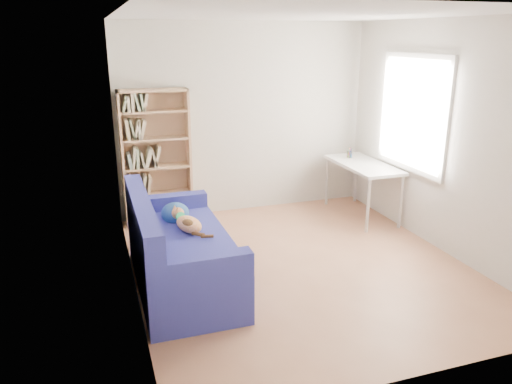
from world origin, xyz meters
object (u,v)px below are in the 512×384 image
at_px(pen_cup, 350,154).
at_px(desk, 363,168).
at_px(sofa, 178,253).
at_px(bookshelf, 157,163).

bearing_deg(pen_cup, desk, -86.36).
bearing_deg(pen_cup, sofa, -150.28).
bearing_deg(bookshelf, sofa, -92.22).
distance_m(desk, pen_cup, 0.37).
height_order(sofa, desk, sofa).
height_order(desk, pen_cup, pen_cup).
distance_m(bookshelf, pen_cup, 2.69).
relative_size(desk, pen_cup, 8.57).
bearing_deg(sofa, bookshelf, 87.69).
distance_m(sofa, pen_cup, 3.19).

